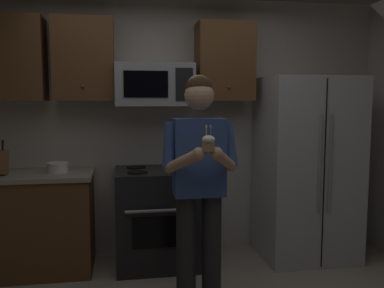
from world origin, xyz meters
TOP-DOWN VIEW (x-y plane):
  - wall_back at (0.00, 1.75)m, footprint 4.40×0.10m
  - oven_range at (-0.15, 1.36)m, footprint 0.76×0.70m
  - microwave at (-0.15, 1.48)m, footprint 0.74×0.41m
  - refrigerator at (1.35, 1.32)m, footprint 0.90×0.75m
  - cabinet_row_upper at (-0.72, 1.53)m, footprint 2.78×0.36m
  - counter_left at (-1.45, 1.38)m, footprint 1.44×0.66m
  - bowl_large_white at (-1.05, 1.38)m, footprint 0.20×0.20m
  - person at (0.11, 0.51)m, footprint 0.60×0.48m
  - cupcake at (0.11, 0.18)m, footprint 0.09×0.09m

SIDE VIEW (x-z plane):
  - oven_range at x=-0.15m, z-range 0.00..0.93m
  - counter_left at x=-1.45m, z-range 0.00..0.92m
  - refrigerator at x=1.35m, z-range 0.00..1.80m
  - bowl_large_white at x=-1.05m, z-range 0.92..1.01m
  - person at x=0.11m, z-range 0.11..1.88m
  - cupcake at x=0.11m, z-range 1.21..1.38m
  - wall_back at x=0.00m, z-range 0.00..2.60m
  - microwave at x=-0.15m, z-range 1.52..1.92m
  - cabinet_row_upper at x=-0.72m, z-range 1.57..2.33m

